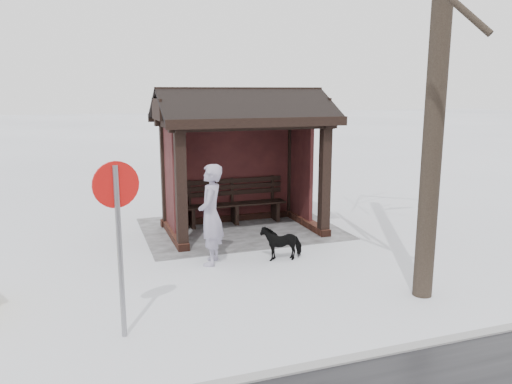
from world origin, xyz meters
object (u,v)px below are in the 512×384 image
bus_shelter (240,131)px  pedestrian (211,215)px  road_sign (117,211)px  dog (281,242)px

bus_shelter → pedestrian: (1.15, 1.96, -1.27)m
pedestrian → road_sign: (1.69, 2.24, 0.71)m
pedestrian → dog: 1.41m
dog → road_sign: 3.84m
dog → pedestrian: bearing=-92.5°
bus_shelter → pedestrian: size_ratio=2.02×
pedestrian → dog: (-1.27, 0.16, -0.58)m
pedestrian → bus_shelter: bearing=173.1°
dog → road_sign: road_sign is taller
bus_shelter → road_sign: (2.84, 4.20, -0.56)m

